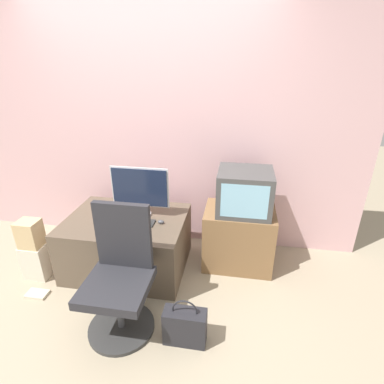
# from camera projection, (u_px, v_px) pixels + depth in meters

# --- Properties ---
(ground_plane) EXTENTS (12.00, 12.00, 0.00)m
(ground_plane) POSITION_uv_depth(u_px,v_px,m) (113.00, 320.00, 2.41)
(ground_plane) COLOR tan
(wall_back) EXTENTS (4.40, 0.05, 2.60)m
(wall_back) POSITION_uv_depth(u_px,v_px,m) (151.00, 125.00, 3.08)
(wall_back) COLOR beige
(wall_back) RESTS_ON ground_plane
(desk) EXTENTS (1.12, 0.83, 0.54)m
(desk) POSITION_uv_depth(u_px,v_px,m) (128.00, 242.00, 2.95)
(desk) COLOR brown
(desk) RESTS_ON ground_plane
(side_stand) EXTENTS (0.67, 0.48, 0.60)m
(side_stand) POSITION_uv_depth(u_px,v_px,m) (238.00, 237.00, 2.98)
(side_stand) COLOR olive
(side_stand) RESTS_ON ground_plane
(main_monitor) EXTENTS (0.55, 0.18, 0.49)m
(main_monitor) POSITION_uv_depth(u_px,v_px,m) (140.00, 191.00, 2.80)
(main_monitor) COLOR silver
(main_monitor) RESTS_ON desk
(keyboard) EXTENTS (0.38, 0.13, 0.01)m
(keyboard) POSITION_uv_depth(u_px,v_px,m) (134.00, 222.00, 2.76)
(keyboard) COLOR #2D2D2D
(keyboard) RESTS_ON desk
(mouse) EXTENTS (0.06, 0.04, 0.04)m
(mouse) POSITION_uv_depth(u_px,v_px,m) (161.00, 222.00, 2.74)
(mouse) COLOR #4C4C51
(mouse) RESTS_ON desk
(crt_tv) EXTENTS (0.50, 0.45, 0.40)m
(crt_tv) POSITION_uv_depth(u_px,v_px,m) (245.00, 192.00, 2.77)
(crt_tv) COLOR #474747
(crt_tv) RESTS_ON side_stand
(office_chair) EXTENTS (0.51, 0.51, 0.99)m
(office_chair) POSITION_uv_depth(u_px,v_px,m) (120.00, 280.00, 2.23)
(office_chair) COLOR #333333
(office_chair) RESTS_ON ground_plane
(cardboard_box_lower) EXTENTS (0.23, 0.19, 0.34)m
(cardboard_box_lower) POSITION_uv_depth(u_px,v_px,m) (37.00, 261.00, 2.85)
(cardboard_box_lower) COLOR beige
(cardboard_box_lower) RESTS_ON ground_plane
(cardboard_box_upper) EXTENTS (0.19, 0.17, 0.26)m
(cardboard_box_upper) POSITION_uv_depth(u_px,v_px,m) (30.00, 234.00, 2.73)
(cardboard_box_upper) COLOR #D1B27F
(cardboard_box_upper) RESTS_ON cardboard_box_lower
(handbag) EXTENTS (0.31, 0.14, 0.39)m
(handbag) POSITION_uv_depth(u_px,v_px,m) (185.00, 326.00, 2.18)
(handbag) COLOR #232328
(handbag) RESTS_ON ground_plane
(book) EXTENTS (0.19, 0.12, 0.02)m
(book) POSITION_uv_depth(u_px,v_px,m) (37.00, 294.00, 2.67)
(book) COLOR beige
(book) RESTS_ON ground_plane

